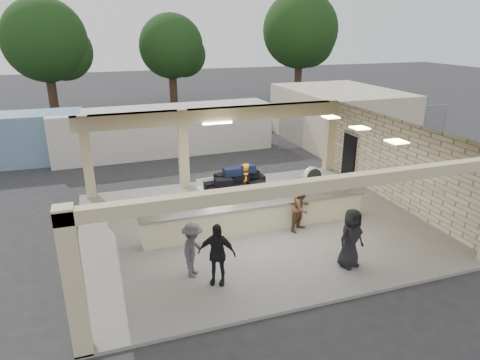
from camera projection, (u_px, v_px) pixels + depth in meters
name	position (u px, v px, depth m)	size (l,w,h in m)	color
ground	(253.00, 226.00, 15.54)	(120.00, 120.00, 0.00)	#252528
pavilion	(252.00, 185.00, 15.74)	(12.01, 10.00, 3.55)	slate
baggage_counter	(258.00, 217.00, 14.90)	(8.20, 0.58, 0.98)	beige
luggage_cart	(237.00, 185.00, 16.72)	(2.96, 2.02, 1.64)	white
drum_fan	(313.00, 176.00, 18.98)	(0.82, 0.45, 0.90)	white
baggage_handler	(244.00, 185.00, 16.83)	(0.63, 0.35, 1.74)	orange
passenger_a	(302.00, 208.00, 14.76)	(0.81, 0.36, 1.67)	brown
passenger_b	(217.00, 254.00, 11.66)	(1.05, 0.38, 1.79)	black
passenger_c	(193.00, 250.00, 12.03)	(1.06, 0.37, 1.64)	#4A4A4F
passenger_d	(351.00, 238.00, 12.50)	(0.89, 0.36, 1.82)	black
car_white_a	(312.00, 117.00, 30.68)	(2.28, 4.81, 1.37)	white
car_white_b	(365.00, 116.00, 30.97)	(1.69, 4.53, 1.43)	white
car_dark	(250.00, 118.00, 30.31)	(1.48, 4.21, 1.40)	black
container_white	(165.00, 130.00, 24.11)	(12.13, 2.43, 2.63)	silver
fence	(368.00, 125.00, 26.55)	(12.06, 0.06, 2.03)	gray
tree_left	(50.00, 44.00, 32.80)	(6.60, 6.30, 9.00)	#382619
tree_mid	(175.00, 49.00, 37.84)	(6.00, 5.60, 8.00)	#382619
tree_right	(302.00, 33.00, 40.19)	(7.20, 7.00, 10.00)	#382619
adjacent_building	(339.00, 115.00, 26.79)	(6.00, 8.00, 3.20)	beige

